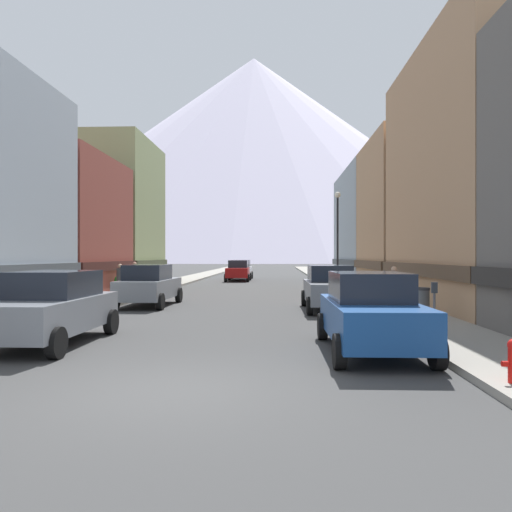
{
  "coord_description": "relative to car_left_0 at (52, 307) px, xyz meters",
  "views": [
    {
      "loc": [
        1.7,
        -7.79,
        2.16
      ],
      "look_at": [
        0.17,
        28.31,
        2.15
      ],
      "focal_mm": 34.59,
      "sensor_mm": 36.0,
      "label": 1
    }
  ],
  "objects": [
    {
      "name": "car_left_0",
      "position": [
        0.0,
        0.0,
        0.0
      ],
      "size": [
        2.1,
        4.42,
        1.78
      ],
      "color": "slate",
      "rests_on": "ground"
    },
    {
      "name": "potted_plant_0",
      "position": [
        -3.2,
        11.5,
        -0.2
      ],
      "size": [
        0.61,
        0.61,
        0.97
      ],
      "color": "gray",
      "rests_on": "sidewalk_left"
    },
    {
      "name": "trash_bin_right",
      "position": [
        10.15,
        4.35,
        -0.26
      ],
      "size": [
        0.59,
        0.59,
        0.98
      ],
      "color": "#4C5156",
      "rests_on": "sidewalk_right"
    },
    {
      "name": "pedestrian_1",
      "position": [
        10.05,
        7.53,
        -0.02
      ],
      "size": [
        0.36,
        0.36,
        1.6
      ],
      "color": "#333338",
      "rests_on": "sidewalk_right"
    },
    {
      "name": "ground_plane",
      "position": [
        3.8,
        -4.01,
        -0.9
      ],
      "size": [
        400.0,
        400.0,
        0.0
      ],
      "primitive_type": "plane",
      "color": "#3C3C3C"
    },
    {
      "name": "car_right_0",
      "position": [
        7.6,
        -0.67,
        0.0
      ],
      "size": [
        2.08,
        4.41,
        1.78
      ],
      "color": "#19478C",
      "rests_on": "ground"
    },
    {
      "name": "storefront_right_3",
      "position": [
        15.7,
        31.65,
        3.7
      ],
      "size": [
        9.09,
        14.0,
        9.53
      ],
      "color": "#99A5B2",
      "rests_on": "ground"
    },
    {
      "name": "potted_plant_2",
      "position": [
        -3.2,
        15.22,
        -0.19
      ],
      "size": [
        0.65,
        0.65,
        0.96
      ],
      "color": "#4C4C51",
      "rests_on": "sidewalk_left"
    },
    {
      "name": "streetlamp_right",
      "position": [
        9.15,
        17.98,
        3.09
      ],
      "size": [
        0.36,
        0.36,
        5.86
      ],
      "color": "black",
      "rests_on": "sidewalk_right"
    },
    {
      "name": "pedestrian_2",
      "position": [
        -2.45,
        15.44,
        0.02
      ],
      "size": [
        0.36,
        0.36,
        1.66
      ],
      "color": "maroon",
      "rests_on": "sidewalk_left"
    },
    {
      "name": "storefront_right_2",
      "position": [
        15.47,
        19.86,
        3.69
      ],
      "size": [
        8.64,
        9.24,
        9.51
      ],
      "color": "tan",
      "rests_on": "ground"
    },
    {
      "name": "car_right_1",
      "position": [
        7.6,
        7.81,
        0.0
      ],
      "size": [
        2.08,
        4.41,
        1.78
      ],
      "color": "slate",
      "rests_on": "ground"
    },
    {
      "name": "storefront_left_2",
      "position": [
        -8.43,
        15.1,
        2.78
      ],
      "size": [
        9.76,
        8.54,
        7.64
      ],
      "color": "brown",
      "rests_on": "ground"
    },
    {
      "name": "sidewalk_right",
      "position": [
        10.05,
        30.99,
        -0.82
      ],
      "size": [
        2.5,
        100.0,
        0.15
      ],
      "primitive_type": "cube",
      "color": "gray",
      "rests_on": "ground"
    },
    {
      "name": "mountain_backdrop",
      "position": [
        -7.03,
        255.99,
        53.98
      ],
      "size": [
        275.49,
        275.49,
        109.77
      ],
      "primitive_type": "cone",
      "color": "silver",
      "rests_on": "ground"
    },
    {
      "name": "car_driving_0",
      "position": [
        2.2,
        30.31,
        0.0
      ],
      "size": [
        2.06,
        4.4,
        1.78
      ],
      "color": "#9E1111",
      "rests_on": "ground"
    },
    {
      "name": "parking_meter_near",
      "position": [
        9.55,
        1.04,
        0.11
      ],
      "size": [
        0.14,
        0.1,
        1.33
      ],
      "color": "#595960",
      "rests_on": "sidewalk_right"
    },
    {
      "name": "car_left_1",
      "position": [
        -0.0,
        9.16,
        0.0
      ],
      "size": [
        2.15,
        4.44,
        1.78
      ],
      "color": "slate",
      "rests_on": "ground"
    },
    {
      "name": "pedestrian_0",
      "position": [
        -2.45,
        12.85,
        -0.01
      ],
      "size": [
        0.36,
        0.36,
        1.6
      ],
      "color": "#333338",
      "rests_on": "sidewalk_left"
    },
    {
      "name": "car_driving_1",
      "position": [
        2.2,
        33.21,
        0.0
      ],
      "size": [
        2.06,
        4.4,
        1.78
      ],
      "color": "silver",
      "rests_on": "ground"
    },
    {
      "name": "potted_plant_1",
      "position": [
        -3.2,
        8.17,
        -0.34
      ],
      "size": [
        0.46,
        0.46,
        0.81
      ],
      "color": "#4C4C51",
      "rests_on": "sidewalk_left"
    },
    {
      "name": "sidewalk_left",
      "position": [
        -2.45,
        30.99,
        -0.82
      ],
      "size": [
        2.5,
        100.0,
        0.15
      ],
      "primitive_type": "cube",
      "color": "gray",
      "rests_on": "ground"
    },
    {
      "name": "storefront_left_3",
      "position": [
        -7.76,
        24.14,
        4.22
      ],
      "size": [
        8.42,
        8.66,
        10.58
      ],
      "color": "#8C9966",
      "rests_on": "ground"
    }
  ]
}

